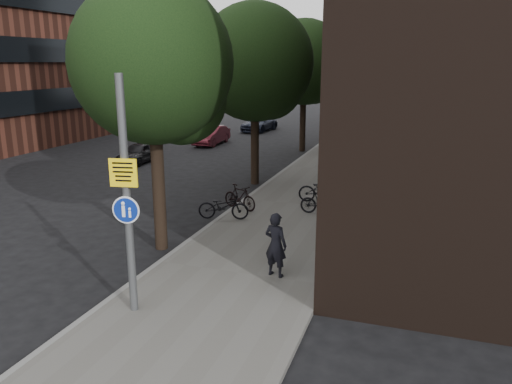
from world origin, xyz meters
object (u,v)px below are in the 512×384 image
at_px(signpost, 127,197).
at_px(parked_bike_facade_near, 323,190).
at_px(parked_car_near, 139,153).
at_px(pedestrian, 276,245).

bearing_deg(signpost, parked_bike_facade_near, 66.60).
height_order(signpost, parked_car_near, signpost).
xyz_separation_m(pedestrian, parked_bike_facade_near, (-0.21, 7.04, -0.33)).
distance_m(signpost, pedestrian, 3.97).
height_order(pedestrian, parked_car_near, pedestrian).
height_order(pedestrian, parked_bike_facade_near, pedestrian).
distance_m(parked_bike_facade_near, parked_car_near, 12.20).
bearing_deg(parked_bike_facade_near, signpost, 160.85).
bearing_deg(parked_bike_facade_near, parked_car_near, 59.05).
distance_m(pedestrian, parked_car_near, 16.57).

